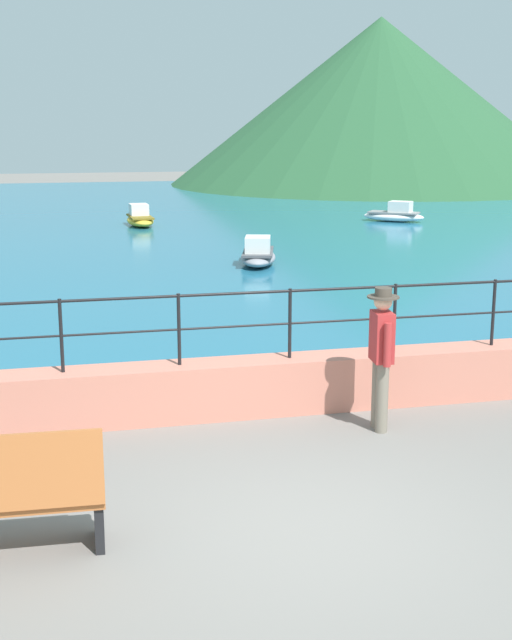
# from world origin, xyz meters

# --- Properties ---
(ground_plane) EXTENTS (120.00, 120.00, 0.00)m
(ground_plane) POSITION_xyz_m (0.00, 0.00, 0.00)
(ground_plane) COLOR slate
(promenade_wall) EXTENTS (20.00, 0.56, 0.70)m
(promenade_wall) POSITION_xyz_m (0.00, 3.20, 0.35)
(promenade_wall) COLOR tan
(promenade_wall) RESTS_ON ground
(railing) EXTENTS (18.44, 0.04, 0.90)m
(railing) POSITION_xyz_m (-0.00, 3.20, 1.31)
(railing) COLOR black
(railing) RESTS_ON promenade_wall
(lake_water) EXTENTS (64.00, 44.32, 0.06)m
(lake_water) POSITION_xyz_m (0.00, 25.84, 0.03)
(lake_water) COLOR #236B89
(lake_water) RESTS_ON ground
(hill_main) EXTENTS (25.28, 25.28, 9.79)m
(hill_main) POSITION_xyz_m (17.06, 42.64, 4.90)
(hill_main) COLOR #285633
(hill_main) RESTS_ON ground
(bench_main) EXTENTS (1.72, 0.63, 1.13)m
(bench_main) POSITION_xyz_m (-2.67, 0.05, 0.56)
(bench_main) COLOR #B76633
(bench_main) RESTS_ON ground
(person_walking) EXTENTS (0.38, 0.57, 1.75)m
(person_walking) POSITION_xyz_m (1.58, 2.26, 0.98)
(person_walking) COLOR slate
(person_walking) RESTS_ON ground
(boat_0) EXTENTS (2.37, 2.12, 0.76)m
(boat_0) POSITION_xyz_m (10.21, 22.92, 0.33)
(boat_0) COLOR white
(boat_0) RESTS_ON lake_water
(boat_1) EXTENTS (1.48, 2.46, 0.76)m
(boat_1) POSITION_xyz_m (2.91, 14.30, 0.33)
(boat_1) COLOR gray
(boat_1) RESTS_ON lake_water
(boat_3) EXTENTS (1.00, 2.34, 0.76)m
(boat_3) POSITION_xyz_m (0.78, 23.73, 0.33)
(boat_3) COLOR gold
(boat_3) RESTS_ON lake_water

